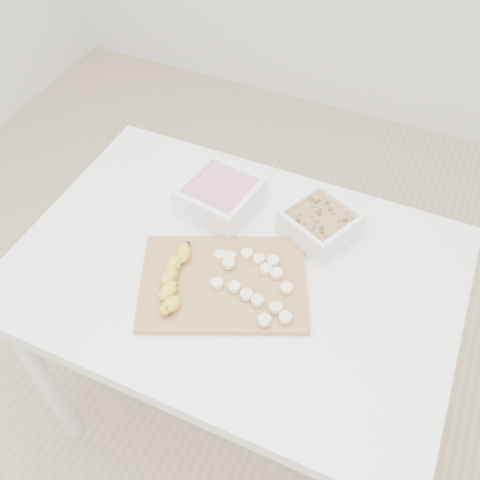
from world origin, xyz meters
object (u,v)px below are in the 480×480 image
at_px(bowl_yogurt, 220,196).
at_px(table, 235,291).
at_px(bowl_granola, 320,223).
at_px(banana, 174,279).
at_px(cutting_board, 224,283).

bearing_deg(bowl_yogurt, table, -55.08).
height_order(bowl_yogurt, bowl_granola, bowl_yogurt).
height_order(table, bowl_granola, bowl_granola).
bearing_deg(bowl_yogurt, bowl_granola, 4.23).
height_order(table, banana, banana).
bearing_deg(cutting_board, bowl_yogurt, 116.92).
xyz_separation_m(bowl_yogurt, bowl_granola, (0.25, 0.02, -0.00)).
xyz_separation_m(bowl_yogurt, cutting_board, (0.11, -0.21, -0.03)).
height_order(bowl_yogurt, cutting_board, bowl_yogurt).
bearing_deg(bowl_yogurt, cutting_board, -63.08).
xyz_separation_m(bowl_granola, cutting_board, (-0.14, -0.23, -0.03)).
bearing_deg(table, bowl_granola, 50.88).
xyz_separation_m(table, banana, (-0.09, -0.11, 0.13)).
bearing_deg(table, cutting_board, -90.96).
xyz_separation_m(cutting_board, banana, (-0.09, -0.05, 0.02)).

